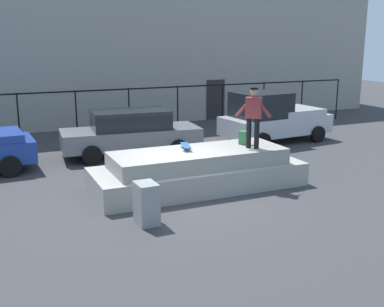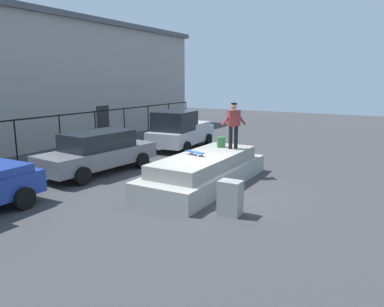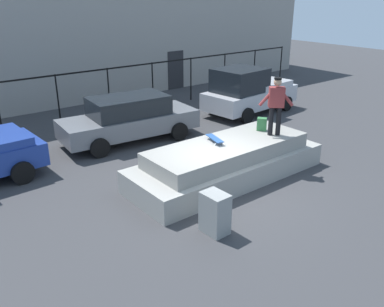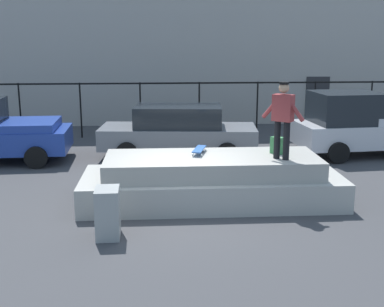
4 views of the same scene
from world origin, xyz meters
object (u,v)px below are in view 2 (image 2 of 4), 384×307
Objects in this scene: car_silver_pickup_far at (180,130)px; utility_box at (230,198)px; backpack at (221,142)px; skateboarder at (234,122)px; skateboard at (195,152)px; car_grey_sedan_mid at (98,152)px.

car_silver_pickup_far reaches higher than utility_box.
skateboarder is at bearing 138.66° from backpack.
skateboard is 2.05× the size of backpack.
utility_box is (-3.67, -2.06, -0.79)m from backpack.
car_grey_sedan_mid is at bearing -11.04° from backpack.
skateboarder is 2.05m from skateboard.
car_grey_sedan_mid is (-2.07, 4.75, -1.21)m from skateboarder.
skateboard reaches higher than utility_box.
skateboard is 4.16m from car_grey_sedan_mid.
skateboard is 0.83× the size of utility_box.
backpack is 0.41× the size of utility_box.
utility_box is at bearing -156.84° from skateboarder.
utility_box is (-1.57, -6.31, -0.35)m from car_grey_sedan_mid.
skateboarder reaches higher than car_silver_pickup_far.
skateboarder is at bearing -19.61° from skateboard.
car_silver_pickup_far is (3.72, 4.65, -1.07)m from skateboarder.
car_silver_pickup_far is 9.64m from utility_box.
car_silver_pickup_far is at bearing -79.10° from backpack.
backpack is (0.04, 0.51, -0.78)m from skateboarder.
car_silver_pickup_far reaches higher than skateboard.
car_silver_pickup_far is at bearing 36.37° from skateboard.
utility_box is at bearing -139.85° from car_silver_pickup_far.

